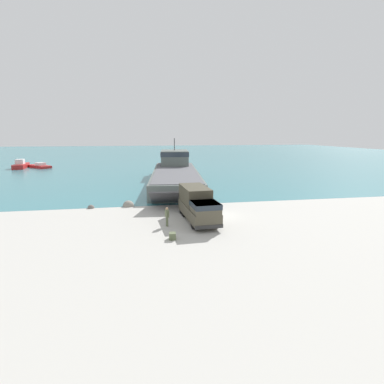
# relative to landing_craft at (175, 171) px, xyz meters

# --- Properties ---
(ground_plane) EXTENTS (240.00, 240.00, 0.00)m
(ground_plane) POSITION_rel_landing_craft_xyz_m (1.47, -23.07, -1.77)
(ground_plane) COLOR #B7B5AD
(water_surface) EXTENTS (240.00, 180.00, 0.01)m
(water_surface) POSITION_rel_landing_craft_xyz_m (1.47, 72.44, -1.77)
(water_surface) COLOR teal
(water_surface) RESTS_ON ground_plane
(landing_craft) EXTENTS (10.27, 33.31, 7.42)m
(landing_craft) POSITION_rel_landing_craft_xyz_m (0.00, 0.00, 0.00)
(landing_craft) COLOR #56605B
(landing_craft) RESTS_ON ground_plane
(military_truck) EXTENTS (2.90, 7.72, 3.13)m
(military_truck) POSITION_rel_landing_craft_xyz_m (-0.70, -24.34, -0.18)
(military_truck) COLOR #4C4738
(military_truck) RESTS_ON ground_plane
(soldier_on_ramp) EXTENTS (0.36, 0.49, 1.78)m
(soldier_on_ramp) POSITION_rel_landing_craft_xyz_m (-3.80, -25.69, -0.74)
(soldier_on_ramp) COLOR #566042
(soldier_on_ramp) RESTS_ON ground_plane
(moored_boat_a) EXTENTS (6.96, 7.38, 1.29)m
(moored_boat_a) POSITION_rel_landing_craft_xyz_m (-30.50, 27.36, -1.34)
(moored_boat_a) COLOR #B22323
(moored_boat_a) RESTS_ON ground_plane
(moored_boat_b) EXTENTS (3.49, 8.12, 2.21)m
(moored_boat_b) POSITION_rel_landing_craft_xyz_m (-34.73, 27.25, -1.04)
(moored_boat_b) COLOR #B22323
(moored_boat_b) RESTS_ON ground_plane
(cargo_crate) EXTENTS (0.58, 0.68, 0.53)m
(cargo_crate) POSITION_rel_landing_craft_xyz_m (-3.70, -29.17, -1.51)
(cargo_crate) COLOR #566042
(cargo_crate) RESTS_ON ground_plane
(shoreline_rock_a) EXTENTS (0.77, 0.77, 0.77)m
(shoreline_rock_a) POSITION_rel_landing_craft_xyz_m (-11.67, -17.51, -1.77)
(shoreline_rock_a) COLOR #66605B
(shoreline_rock_a) RESTS_ON ground_plane
(shoreline_rock_b) EXTENTS (1.32, 1.32, 1.32)m
(shoreline_rock_b) POSITION_rel_landing_craft_xyz_m (-7.53, -17.26, -1.77)
(shoreline_rock_b) COLOR gray
(shoreline_rock_b) RESTS_ON ground_plane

